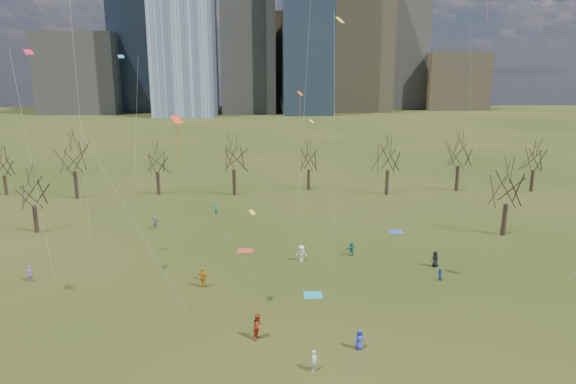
{
  "coord_description": "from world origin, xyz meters",
  "views": [
    {
      "loc": [
        -2.64,
        -38.93,
        19.03
      ],
      "look_at": [
        0.0,
        12.0,
        7.0
      ],
      "focal_mm": 32.0,
      "sensor_mm": 36.0,
      "label": 1
    }
  ],
  "objects_px": {
    "person_0": "(359,339)",
    "person_1": "(314,361)",
    "person_2": "(258,327)",
    "blanket_crimson": "(245,251)",
    "blanket_navy": "(396,232)",
    "blanket_teal": "(313,295)",
    "person_4": "(203,277)"
  },
  "relations": [
    {
      "from": "blanket_navy",
      "to": "blanket_crimson",
      "type": "bearing_deg",
      "value": -162.05
    },
    {
      "from": "blanket_teal",
      "to": "person_1",
      "type": "xyz_separation_m",
      "value": [
        -1.08,
        -11.55,
        0.72
      ]
    },
    {
      "from": "blanket_teal",
      "to": "blanket_navy",
      "type": "distance_m",
      "value": 21.21
    },
    {
      "from": "blanket_navy",
      "to": "person_0",
      "type": "height_order",
      "value": "person_0"
    },
    {
      "from": "person_0",
      "to": "person_4",
      "type": "bearing_deg",
      "value": 121.51
    },
    {
      "from": "person_1",
      "to": "person_4",
      "type": "bearing_deg",
      "value": 68.92
    },
    {
      "from": "blanket_teal",
      "to": "person_4",
      "type": "distance_m",
      "value": 10.05
    },
    {
      "from": "blanket_teal",
      "to": "person_4",
      "type": "relative_size",
      "value": 0.85
    },
    {
      "from": "blanket_navy",
      "to": "person_1",
      "type": "relative_size",
      "value": 1.09
    },
    {
      "from": "person_0",
      "to": "blanket_crimson",
      "type": "bearing_deg",
      "value": 96.93
    },
    {
      "from": "blanket_crimson",
      "to": "blanket_navy",
      "type": "bearing_deg",
      "value": 17.95
    },
    {
      "from": "person_0",
      "to": "person_2",
      "type": "bearing_deg",
      "value": 150.08
    },
    {
      "from": "blanket_teal",
      "to": "person_1",
      "type": "distance_m",
      "value": 11.63
    },
    {
      "from": "person_1",
      "to": "person_2",
      "type": "height_order",
      "value": "person_2"
    },
    {
      "from": "person_2",
      "to": "person_0",
      "type": "bearing_deg",
      "value": -77.67
    },
    {
      "from": "blanket_navy",
      "to": "person_1",
      "type": "distance_m",
      "value": 31.89
    },
    {
      "from": "person_2",
      "to": "blanket_teal",
      "type": "bearing_deg",
      "value": -6.54
    },
    {
      "from": "person_1",
      "to": "person_2",
      "type": "xyz_separation_m",
      "value": [
        -3.64,
        4.34,
        0.23
      ]
    },
    {
      "from": "person_0",
      "to": "person_1",
      "type": "distance_m",
      "value": 4.27
    },
    {
      "from": "blanket_crimson",
      "to": "person_1",
      "type": "height_order",
      "value": "person_1"
    },
    {
      "from": "person_0",
      "to": "person_4",
      "type": "distance_m",
      "value": 16.53
    },
    {
      "from": "blanket_navy",
      "to": "person_2",
      "type": "relative_size",
      "value": 0.83
    },
    {
      "from": "blanket_crimson",
      "to": "person_4",
      "type": "xyz_separation_m",
      "value": [
        -3.51,
        -9.48,
        0.92
      ]
    },
    {
      "from": "person_1",
      "to": "person_2",
      "type": "distance_m",
      "value": 5.67
    },
    {
      "from": "blanket_teal",
      "to": "blanket_crimson",
      "type": "bearing_deg",
      "value": 118.06
    },
    {
      "from": "person_2",
      "to": "person_4",
      "type": "height_order",
      "value": "person_2"
    },
    {
      "from": "person_2",
      "to": "person_1",
      "type": "bearing_deg",
      "value": -113.31
    },
    {
      "from": "blanket_navy",
      "to": "person_0",
      "type": "distance_m",
      "value": 28.27
    },
    {
      "from": "blanket_crimson",
      "to": "person_1",
      "type": "bearing_deg",
      "value": -77.5
    },
    {
      "from": "blanket_teal",
      "to": "blanket_crimson",
      "type": "xyz_separation_m",
      "value": [
        -6.24,
        11.71,
        0.0
      ]
    },
    {
      "from": "blanket_teal",
      "to": "person_2",
      "type": "relative_size",
      "value": 0.83
    },
    {
      "from": "person_0",
      "to": "blanket_navy",
      "type": "bearing_deg",
      "value": 54.72
    }
  ]
}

